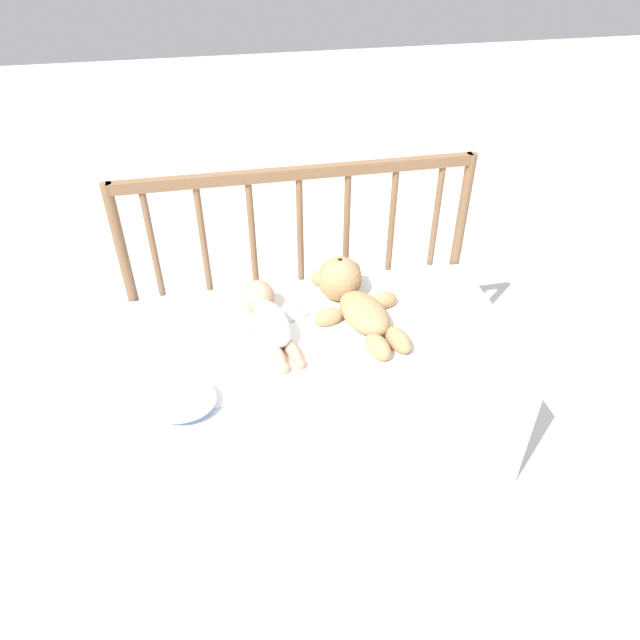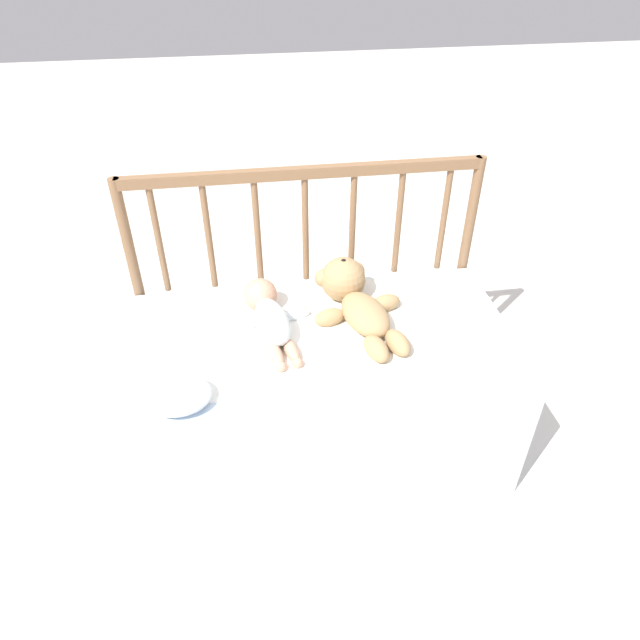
{
  "view_description": "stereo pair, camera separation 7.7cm",
  "coord_description": "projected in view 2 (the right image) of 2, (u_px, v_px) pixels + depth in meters",
  "views": [
    {
      "loc": [
        -0.28,
        -1.35,
        1.61
      ],
      "look_at": [
        0.0,
        0.01,
        0.55
      ],
      "focal_mm": 32.0,
      "sensor_mm": 36.0,
      "label": 1
    },
    {
      "loc": [
        -0.21,
        -1.37,
        1.61
      ],
      "look_at": [
        0.0,
        0.01,
        0.55
      ],
      "focal_mm": 32.0,
      "sensor_mm": 36.0,
      "label": 2
    }
  ],
  "objects": [
    {
      "name": "crib_rail",
      "position": [
        306.0,
        244.0,
        1.97
      ],
      "size": [
        1.21,
        0.04,
        0.9
      ],
      "color": "brown",
      "rests_on": "ground_plane"
    },
    {
      "name": "ground_plane",
      "position": [
        320.0,
        441.0,
        2.08
      ],
      "size": [
        12.0,
        12.0,
        0.0
      ],
      "primitive_type": "plane",
      "color": "silver"
    },
    {
      "name": "crib_mattress",
      "position": [
        320.0,
        393.0,
        1.93
      ],
      "size": [
        1.21,
        0.64,
        0.49
      ],
      "color": "silver",
      "rests_on": "ground_plane"
    },
    {
      "name": "baby",
      "position": [
        269.0,
        316.0,
        1.79
      ],
      "size": [
        0.28,
        0.39,
        0.11
      ],
      "color": "white",
      "rests_on": "crib_mattress"
    },
    {
      "name": "teddy_bear",
      "position": [
        355.0,
        299.0,
        1.85
      ],
      "size": [
        0.31,
        0.46,
        0.15
      ],
      "color": "tan",
      "rests_on": "crib_mattress"
    },
    {
      "name": "blanket",
      "position": [
        324.0,
        330.0,
        1.81
      ],
      "size": [
        0.82,
        0.54,
        0.01
      ],
      "color": "white",
      "rests_on": "crib_mattress"
    },
    {
      "name": "small_pillow",
      "position": [
        178.0,
        395.0,
        1.54
      ],
      "size": [
        0.18,
        0.15,
        0.06
      ],
      "color": "silver",
      "rests_on": "crib_mattress"
    }
  ]
}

